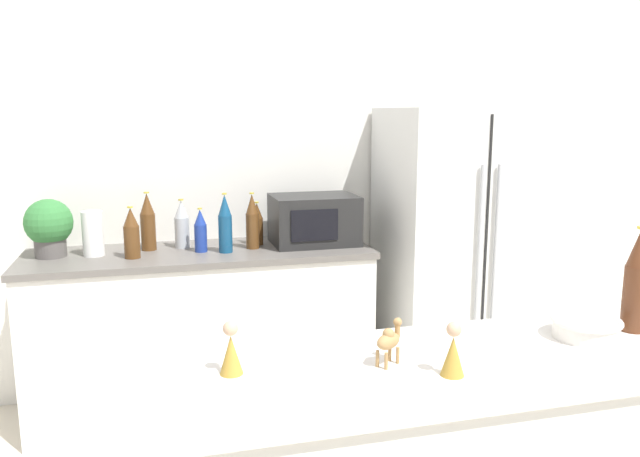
# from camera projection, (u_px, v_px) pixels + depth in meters

# --- Properties ---
(wall_back) EXTENTS (8.00, 0.06, 2.55)m
(wall_back) POSITION_uv_depth(u_px,v_px,m) (247.00, 178.00, 3.75)
(wall_back) COLOR white
(wall_back) RESTS_ON ground_plane
(back_counter) EXTENTS (1.87, 0.63, 0.92)m
(back_counter) POSITION_uv_depth(u_px,v_px,m) (203.00, 330.00, 3.51)
(back_counter) COLOR white
(back_counter) RESTS_ON ground_plane
(refrigerator) EXTENTS (0.83, 0.74, 1.69)m
(refrigerator) POSITION_uv_depth(u_px,v_px,m) (454.00, 251.00, 3.75)
(refrigerator) COLOR white
(refrigerator) RESTS_ON ground_plane
(potted_plant) EXTENTS (0.24, 0.24, 0.31)m
(potted_plant) POSITION_uv_depth(u_px,v_px,m) (49.00, 226.00, 3.25)
(potted_plant) COLOR #595451
(potted_plant) RESTS_ON back_counter
(paper_towel_roll) EXTENTS (0.11, 0.11, 0.24)m
(paper_towel_roll) POSITION_uv_depth(u_px,v_px,m) (93.00, 234.00, 3.28)
(paper_towel_roll) COLOR white
(paper_towel_roll) RESTS_ON back_counter
(microwave) EXTENTS (0.48, 0.37, 0.28)m
(microwave) POSITION_uv_depth(u_px,v_px,m) (314.00, 220.00, 3.58)
(microwave) COLOR black
(microwave) RESTS_ON back_counter
(back_bottle_0) EXTENTS (0.08, 0.08, 0.27)m
(back_bottle_0) POSITION_uv_depth(u_px,v_px,m) (131.00, 234.00, 3.23)
(back_bottle_0) COLOR brown
(back_bottle_0) RESTS_ON back_counter
(back_bottle_1) EXTENTS (0.08, 0.08, 0.32)m
(back_bottle_1) POSITION_uv_depth(u_px,v_px,m) (148.00, 222.00, 3.41)
(back_bottle_1) COLOR brown
(back_bottle_1) RESTS_ON back_counter
(back_bottle_2) EXTENTS (0.07, 0.07, 0.31)m
(back_bottle_2) POSITION_uv_depth(u_px,v_px,m) (252.00, 222.00, 3.45)
(back_bottle_2) COLOR brown
(back_bottle_2) RESTS_ON back_counter
(back_bottle_3) EXTENTS (0.07, 0.07, 0.25)m
(back_bottle_3) POSITION_uv_depth(u_px,v_px,m) (257.00, 224.00, 3.56)
(back_bottle_3) COLOR brown
(back_bottle_3) RESTS_ON back_counter
(back_bottle_4) EXTENTS (0.08, 0.08, 0.28)m
(back_bottle_4) POSITION_uv_depth(u_px,v_px,m) (182.00, 225.00, 3.47)
(back_bottle_4) COLOR #B2B7BC
(back_bottle_4) RESTS_ON back_counter
(back_bottle_5) EXTENTS (0.07, 0.07, 0.24)m
(back_bottle_5) POSITION_uv_depth(u_px,v_px,m) (201.00, 231.00, 3.37)
(back_bottle_5) COLOR navy
(back_bottle_5) RESTS_ON back_counter
(back_bottle_6) EXTENTS (0.07, 0.07, 0.32)m
(back_bottle_6) POSITION_uv_depth(u_px,v_px,m) (225.00, 224.00, 3.35)
(back_bottle_6) COLOR navy
(back_bottle_6) RESTS_ON back_counter
(wine_bottle) EXTENTS (0.07, 0.07, 0.32)m
(wine_bottle) POSITION_uv_depth(u_px,v_px,m) (637.00, 281.00, 1.86)
(wine_bottle) COLOR #562D19
(wine_bottle) RESTS_ON bar_counter
(fruit_bowl) EXTENTS (0.20, 0.20, 0.06)m
(fruit_bowl) POSITION_uv_depth(u_px,v_px,m) (586.00, 327.00, 1.82)
(fruit_bowl) COLOR white
(fruit_bowl) RESTS_ON bar_counter
(camel_figurine) EXTENTS (0.09, 0.08, 0.12)m
(camel_figurine) POSITION_uv_depth(u_px,v_px,m) (389.00, 340.00, 1.62)
(camel_figurine) COLOR #A87F4C
(camel_figurine) RESTS_ON bar_counter
(wise_man_figurine_blue) EXTENTS (0.06, 0.06, 0.14)m
(wise_man_figurine_blue) POSITION_uv_depth(u_px,v_px,m) (231.00, 351.00, 1.57)
(wise_man_figurine_blue) COLOR #B28933
(wise_man_figurine_blue) RESTS_ON bar_counter
(wise_man_figurine_crimson) EXTENTS (0.06, 0.06, 0.14)m
(wise_man_figurine_crimson) POSITION_uv_depth(u_px,v_px,m) (453.00, 353.00, 1.56)
(wise_man_figurine_crimson) COLOR #B28933
(wise_man_figurine_crimson) RESTS_ON bar_counter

